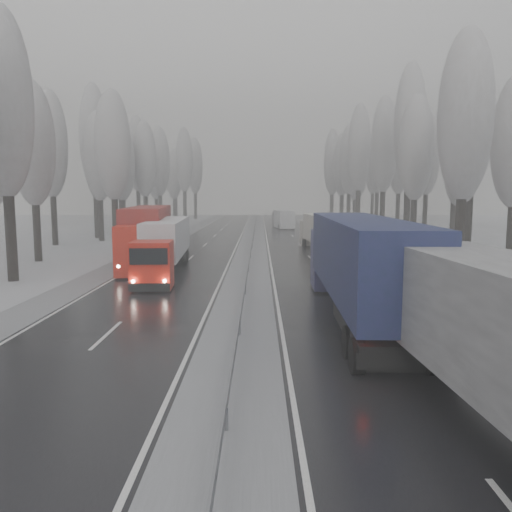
{
  "coord_description": "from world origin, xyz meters",
  "views": [
    {
      "loc": [
        0.79,
        -7.12,
        5.52
      ],
      "look_at": [
        0.6,
        19.91,
        2.2
      ],
      "focal_mm": 35.0,
      "sensor_mm": 36.0,
      "label": 1
    }
  ],
  "objects_px": {
    "box_truck_distant": "(283,219)",
    "truck_red_white": "(166,242)",
    "truck_red_red": "(147,231)",
    "truck_cream_box": "(321,231)",
    "truck_blue_box": "(357,260)"
  },
  "relations": [
    {
      "from": "box_truck_distant",
      "to": "truck_red_white",
      "type": "height_order",
      "value": "truck_red_white"
    },
    {
      "from": "truck_red_red",
      "to": "truck_cream_box",
      "type": "bearing_deg",
      "value": 18.84
    },
    {
      "from": "truck_cream_box",
      "to": "box_truck_distant",
      "type": "bearing_deg",
      "value": 90.94
    },
    {
      "from": "truck_blue_box",
      "to": "truck_red_white",
      "type": "height_order",
      "value": "truck_blue_box"
    },
    {
      "from": "truck_blue_box",
      "to": "truck_cream_box",
      "type": "relative_size",
      "value": 1.24
    },
    {
      "from": "truck_blue_box",
      "to": "truck_red_white",
      "type": "relative_size",
      "value": 1.21
    },
    {
      "from": "truck_cream_box",
      "to": "truck_red_red",
      "type": "xyz_separation_m",
      "value": [
        -14.83,
        -7.11,
        0.52
      ]
    },
    {
      "from": "truck_blue_box",
      "to": "truck_cream_box",
      "type": "bearing_deg",
      "value": 87.74
    },
    {
      "from": "box_truck_distant",
      "to": "truck_red_white",
      "type": "distance_m",
      "value": 48.24
    },
    {
      "from": "truck_red_white",
      "to": "truck_red_red",
      "type": "relative_size",
      "value": 0.82
    },
    {
      "from": "truck_blue_box",
      "to": "box_truck_distant",
      "type": "height_order",
      "value": "truck_blue_box"
    },
    {
      "from": "truck_cream_box",
      "to": "truck_red_red",
      "type": "height_order",
      "value": "truck_red_red"
    },
    {
      "from": "truck_blue_box",
      "to": "truck_cream_box",
      "type": "distance_m",
      "value": 25.06
    },
    {
      "from": "truck_cream_box",
      "to": "truck_red_white",
      "type": "bearing_deg",
      "value": -138.87
    },
    {
      "from": "truck_cream_box",
      "to": "box_truck_distant",
      "type": "height_order",
      "value": "truck_cream_box"
    }
  ]
}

